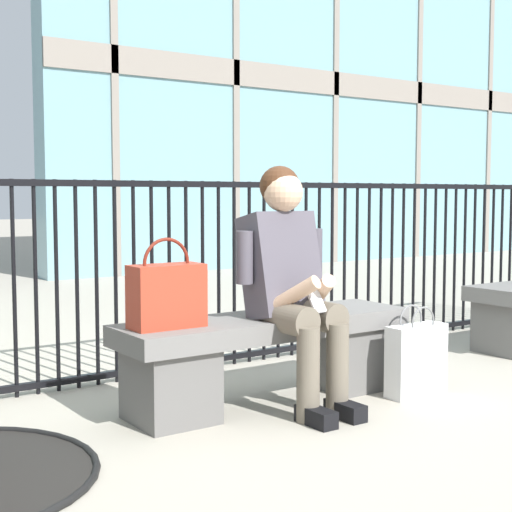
{
  "coord_description": "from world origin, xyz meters",
  "views": [
    {
      "loc": [
        -2.2,
        -3.08,
        1.07
      ],
      "look_at": [
        0.0,
        0.1,
        0.75
      ],
      "focal_mm": 52.71,
      "sensor_mm": 36.0,
      "label": 1
    }
  ],
  "objects_px": {
    "stone_bench": "(267,350)",
    "shopping_bag": "(416,359)",
    "seated_person_with_phone": "(291,279)",
    "handbag_on_bench": "(167,294)"
  },
  "relations": [
    {
      "from": "stone_bench",
      "to": "shopping_bag",
      "type": "bearing_deg",
      "value": -25.06
    },
    {
      "from": "stone_bench",
      "to": "seated_person_with_phone",
      "type": "height_order",
      "value": "seated_person_with_phone"
    },
    {
      "from": "stone_bench",
      "to": "seated_person_with_phone",
      "type": "xyz_separation_m",
      "value": [
        0.05,
        -0.13,
        0.38
      ]
    },
    {
      "from": "seated_person_with_phone",
      "to": "handbag_on_bench",
      "type": "bearing_deg",
      "value": 169.41
    },
    {
      "from": "seated_person_with_phone",
      "to": "shopping_bag",
      "type": "distance_m",
      "value": 0.84
    },
    {
      "from": "handbag_on_bench",
      "to": "shopping_bag",
      "type": "bearing_deg",
      "value": -14.2
    },
    {
      "from": "stone_bench",
      "to": "shopping_bag",
      "type": "height_order",
      "value": "shopping_bag"
    },
    {
      "from": "seated_person_with_phone",
      "to": "shopping_bag",
      "type": "bearing_deg",
      "value": -17.48
    },
    {
      "from": "stone_bench",
      "to": "shopping_bag",
      "type": "relative_size",
      "value": 3.31
    },
    {
      "from": "seated_person_with_phone",
      "to": "shopping_bag",
      "type": "xyz_separation_m",
      "value": [
        0.68,
        -0.21,
        -0.45
      ]
    }
  ]
}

